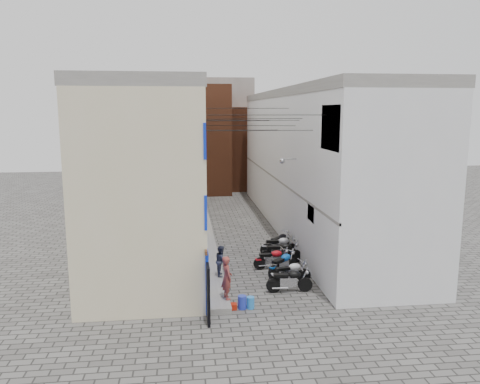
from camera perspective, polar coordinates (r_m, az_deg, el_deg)
name	(u,v)px	position (r m, az deg, el deg)	size (l,w,h in m)	color
ground	(273,313)	(18.63, 4.07, -14.45)	(90.00, 90.00, 0.00)	#504E4B
plinth	(205,228)	(30.63, -4.33, -4.41)	(0.90, 26.00, 0.25)	gray
building_left	(157,162)	(29.82, -10.08, 3.62)	(5.10, 27.00, 9.00)	beige
building_right	(312,160)	(30.95, 8.74, 3.89)	(5.94, 26.00, 9.00)	silver
building_far_brick_left	(197,139)	(44.76, -5.22, 6.41)	(6.00, 6.00, 10.00)	brown
building_far_brick_right	(247,148)	(47.22, 0.83, 5.42)	(5.00, 6.00, 8.00)	brown
building_far_concrete	(214,131)	(50.81, -3.16, 7.41)	(8.00, 5.00, 11.00)	gray
far_shopfront	(221,183)	(42.48, -2.33, 1.11)	(2.00, 0.30, 2.40)	black
overhead_wires	(247,121)	(24.53, 0.87, 8.60)	(5.80, 13.02, 1.32)	black
motorcycle_a	(289,279)	(20.39, 6.05, -10.53)	(0.63, 1.99, 1.15)	black
motorcycle_b	(290,272)	(21.28, 6.14, -9.64)	(0.63, 2.00, 1.16)	silver
motorcycle_c	(283,263)	(22.36, 5.25, -8.59)	(0.65, 2.07, 1.20)	#0B4BA7
motorcycle_d	(272,258)	(23.21, 3.98, -8.00)	(0.60, 1.91, 1.11)	#B40C16
motorcycle_e	(281,251)	(24.11, 5.03, -7.17)	(0.67, 2.13, 1.23)	black
motorcycle_f	(280,245)	(25.21, 4.84, -6.43)	(0.66, 2.10, 1.21)	#AFAFB4
motorcycle_g	(280,241)	(26.11, 4.91, -5.96)	(0.61, 1.94, 1.12)	black
person_a	(227,278)	(18.90, -1.62, -10.38)	(0.64, 0.42, 1.75)	#963D36
person_b	(221,261)	(21.47, -2.28, -8.36)	(0.68, 0.53, 1.40)	#2D3043
water_jug_near	(242,302)	(18.81, 0.27, -13.30)	(0.34, 0.34, 0.53)	#2436B7
water_jug_far	(251,303)	(18.86, 1.29, -13.33)	(0.30, 0.30, 0.47)	#2A7FD4
red_crate	(232,306)	(18.83, -0.97, -13.78)	(0.37, 0.27, 0.23)	#A71E0B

